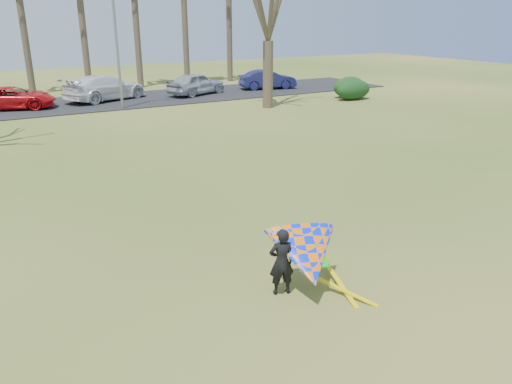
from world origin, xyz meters
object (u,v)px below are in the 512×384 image
car_2 (13,98)px  kite_flyer (305,256)px  car_3 (105,87)px  streetlight (118,33)px  car_4 (196,84)px  car_5 (268,79)px

car_2 → kite_flyer: bearing=-156.1°
car_3 → streetlight: bearing=160.3°
car_2 → kite_flyer: size_ratio=1.99×
car_4 → kite_flyer: size_ratio=1.91×
car_3 → car_4: car_3 is taller
car_3 → kite_flyer: size_ratio=2.40×
kite_flyer → streetlight: bearing=83.0°
car_5 → kite_flyer: kite_flyer is taller
car_2 → kite_flyer: (3.06, -26.17, 0.12)m
car_5 → kite_flyer: bearing=163.2°
car_3 → car_4: (6.23, -0.73, -0.06)m
streetlight → car_2: bearing=153.6°
car_2 → car_4: 11.90m
car_3 → car_4: bearing=-120.4°
streetlight → car_5: bearing=13.3°
car_5 → kite_flyer: size_ratio=1.80×
streetlight → car_2: streetlight is taller
car_2 → car_4: size_ratio=1.04×
car_3 → kite_flyer: 26.92m
car_3 → car_4: 6.27m
streetlight → kite_flyer: bearing=-97.0°
car_2 → car_3: size_ratio=0.83×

